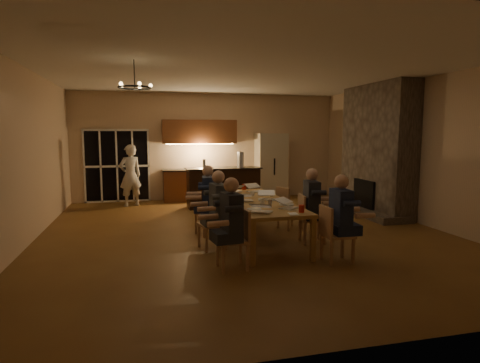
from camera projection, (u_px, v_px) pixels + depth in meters
The scene contains 45 objects.
floor at pixel (245, 233), 8.11m from camera, with size 9.00×9.00×0.00m, color brown.
back_wall at pixel (208, 147), 12.28m from camera, with size 8.00×0.04×3.20m, color #C8AC8E.
left_wall at pixel (21, 157), 6.97m from camera, with size 0.04×9.00×3.20m, color #C8AC8E.
right_wall at pixel (421, 152), 8.85m from camera, with size 0.04×9.00×3.20m, color #C8AC8E.
ceiling at pixel (245, 70), 7.72m from camera, with size 8.00×9.00×0.04m, color white.
french_doors at pixel (117, 166), 11.66m from camera, with size 1.86×0.08×2.10m, color black.
fireplace at pixel (377, 150), 9.94m from camera, with size 0.58×2.50×3.20m, color #61574C.
kitchenette at pixel (200, 160), 11.95m from camera, with size 2.24×0.68×2.40m, color brown, non-canonical shape.
refrigerator at pixel (271, 166), 12.44m from camera, with size 0.90×0.68×2.00m, color beige.
dining_table at pixel (257, 220), 7.60m from camera, with size 1.10×3.10×0.75m, color #AB7D44.
bar_island at pixel (223, 187), 10.91m from camera, with size 2.03×0.68×1.08m, color black.
chair_left_near at pixel (232, 239), 5.92m from camera, with size 0.44×0.44×0.89m, color tan, non-canonical shape.
chair_left_mid at pixel (212, 224), 6.96m from camera, with size 0.44×0.44×0.89m, color tan, non-canonical shape.
chair_left_far at pixel (208, 213), 7.92m from camera, with size 0.44×0.44×0.89m, color tan, non-canonical shape.
chair_right_near at pixel (337, 234), 6.23m from camera, with size 0.44×0.44×0.89m, color tan, non-canonical shape.
chair_right_mid at pixel (312, 219), 7.36m from camera, with size 0.44×0.44×0.89m, color tan, non-canonical shape.
chair_right_far at pixel (290, 208), 8.43m from camera, with size 0.44×0.44×0.89m, color tan, non-canonical shape.
person_left_near at pixel (231, 225), 5.79m from camera, with size 0.60×0.60×1.38m, color #252830, non-canonical shape.
person_right_near at pixel (341, 219), 6.19m from camera, with size 0.60×0.60×1.38m, color #1C2748, non-canonical shape.
person_left_mid at pixel (219, 210), 6.86m from camera, with size 0.60×0.60×1.38m, color #3E4449, non-canonical shape.
person_right_mid at pixel (311, 206), 7.27m from camera, with size 0.60×0.60×1.38m, color #252830, non-canonical shape.
person_left_far at pixel (208, 200), 7.96m from camera, with size 0.60×0.60×1.38m, color #1C2748, non-canonical shape.
standing_person at pixel (130, 175), 11.02m from camera, with size 0.62×0.41×1.70m, color silver.
chandelier at pixel (135, 88), 6.57m from camera, with size 0.54×0.54×0.03m, color black.
laptop_a at pixel (262, 205), 6.40m from camera, with size 0.32×0.28×0.23m, color silver, non-canonical shape.
laptop_b at pixel (289, 202), 6.72m from camera, with size 0.32×0.28×0.23m, color silver, non-canonical shape.
laptop_c at pixel (244, 195), 7.47m from camera, with size 0.32×0.28×0.23m, color silver, non-canonical shape.
laptop_d at pixel (267, 194), 7.57m from camera, with size 0.32×0.28×0.23m, color silver, non-canonical shape.
laptop_e at pixel (234, 187), 8.61m from camera, with size 0.32×0.28×0.23m, color silver, non-canonical shape.
laptop_f at pixel (255, 187), 8.62m from camera, with size 0.32×0.28×0.23m, color silver, non-canonical shape.
mug_front at pixel (262, 201), 7.16m from camera, with size 0.08×0.08×0.10m, color white.
mug_mid at pixel (252, 194), 8.05m from camera, with size 0.08×0.08×0.10m, color white.
mug_back at pixel (230, 192), 8.20m from camera, with size 0.08×0.08×0.10m, color white.
redcup_near at pixel (301, 209), 6.39m from camera, with size 0.09×0.09×0.12m, color #B31B0B.
redcup_mid at pixel (233, 195), 7.86m from camera, with size 0.08×0.08×0.12m, color #B31B0B.
redcup_far at pixel (244, 187), 8.99m from camera, with size 0.10×0.10×0.12m, color #B31B0B.
can_silver at pixel (270, 203), 6.89m from camera, with size 0.07×0.07×0.12m, color #B2B2B7.
can_cola at pixel (232, 187), 8.90m from camera, with size 0.07×0.07×0.12m, color #3F0F0C.
can_right at pixel (271, 193), 8.01m from camera, with size 0.06×0.06×0.12m, color #B2B2B7.
plate_near at pixel (286, 204), 7.06m from camera, with size 0.25×0.25×0.02m, color white.
plate_left at pixel (254, 209), 6.61m from camera, with size 0.24×0.24×0.02m, color white.
plate_far at pixel (263, 193), 8.37m from camera, with size 0.23×0.23×0.02m, color white.
notepad at pixel (293, 214), 6.24m from camera, with size 0.14×0.19×0.01m, color white.
bar_bottle at pixel (204, 164), 10.71m from camera, with size 0.08×0.08×0.24m, color #99999E.
bar_blender at pixel (240, 160), 10.91m from camera, with size 0.13×0.13×0.42m, color silver.
Camera 1 is at (-1.96, -7.68, 2.01)m, focal length 30.00 mm.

